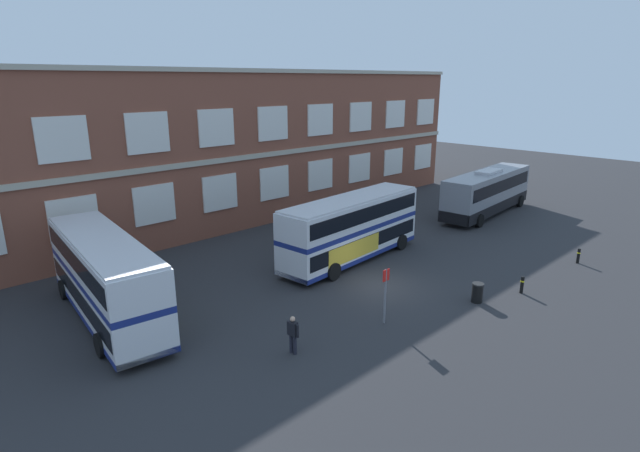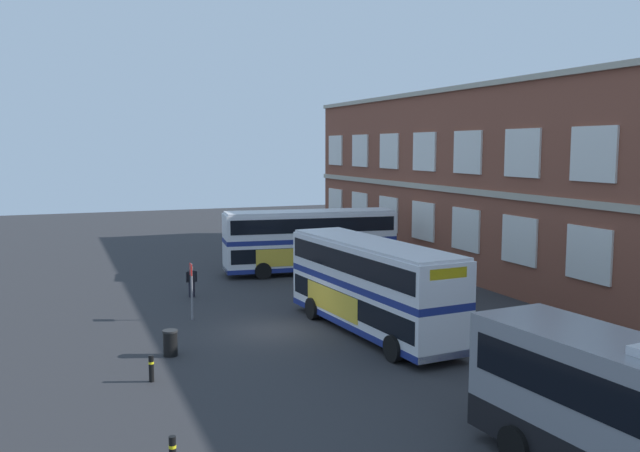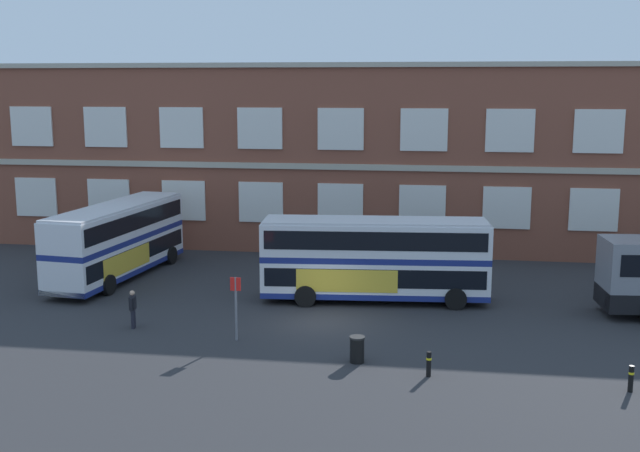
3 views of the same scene
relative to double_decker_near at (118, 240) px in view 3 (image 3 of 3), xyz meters
The scene contains 9 objects.
ground_plane 13.24m from the double_decker_near, 19.39° to the right, with size 120.00×120.00×0.00m, color #2B2B2D.
brick_terminal_building 16.65m from the double_decker_near, 45.75° to the left, with size 55.31×8.19×11.83m.
double_decker_near is the anchor object (origin of this frame).
double_decker_middle 14.53m from the double_decker_near, 10.04° to the right, with size 11.17×3.53×4.07m.
waiting_passenger 9.55m from the double_decker_near, 63.59° to the right, with size 0.29×0.64×1.70m.
bus_stand_flag 13.11m from the double_decker_near, 45.95° to the right, with size 0.44×0.10×2.70m.
station_litter_bin 18.34m from the double_decker_near, 38.15° to the right, with size 0.60×0.60×1.03m.
safety_bollard_west 27.32m from the double_decker_near, 27.98° to the right, with size 0.19×0.19×0.95m.
safety_bollard_east 21.18m from the double_decker_near, 35.89° to the right, with size 0.19×0.19×0.95m.
Camera 3 is at (4.91, -33.57, 10.59)m, focal length 43.98 mm.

